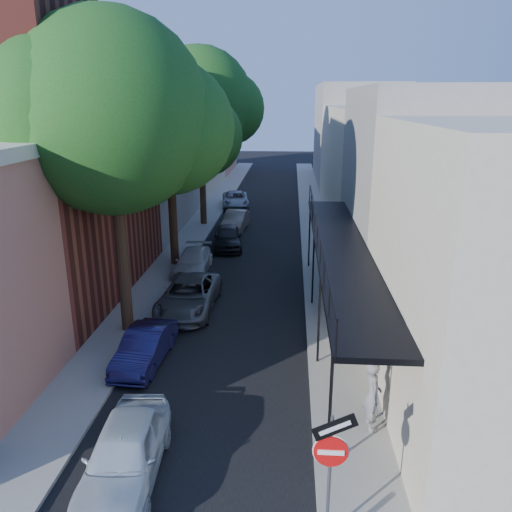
% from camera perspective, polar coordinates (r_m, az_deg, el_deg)
% --- Properties ---
extents(road_surface, '(6.00, 64.00, 0.01)m').
position_cam_1_polar(road_surface, '(38.00, 0.47, 4.57)').
color(road_surface, black).
rests_on(road_surface, ground).
extents(sidewalk_left, '(2.00, 64.00, 0.12)m').
position_cam_1_polar(sidewalk_left, '(38.43, -5.52, 4.72)').
color(sidewalk_left, gray).
rests_on(sidewalk_left, ground).
extents(sidewalk_right, '(2.00, 64.00, 0.12)m').
position_cam_1_polar(sidewalk_right, '(37.95, 6.52, 4.53)').
color(sidewalk_right, gray).
rests_on(sidewalk_right, ground).
extents(buildings_left, '(10.10, 59.10, 12.00)m').
position_cam_1_polar(buildings_left, '(37.73, -14.18, 11.56)').
color(buildings_left, tan).
rests_on(buildings_left, ground).
extents(buildings_right, '(9.80, 55.00, 10.00)m').
position_cam_1_polar(buildings_right, '(37.29, 14.61, 10.66)').
color(buildings_right, '#BBAE9A').
rests_on(buildings_right, ground).
extents(sign_post, '(0.89, 0.17, 2.99)m').
position_cam_1_polar(sign_post, '(10.27, 8.57, -21.69)').
color(sign_post, '#595B60').
rests_on(sign_post, ground).
extents(oak_near, '(7.48, 6.80, 11.42)m').
position_cam_1_polar(oak_near, '(18.14, -14.67, 15.00)').
color(oak_near, black).
rests_on(oak_near, ground).
extents(oak_mid, '(6.60, 6.00, 10.20)m').
position_cam_1_polar(oak_mid, '(25.87, -9.01, 14.09)').
color(oak_mid, black).
rests_on(oak_mid, ground).
extents(oak_far, '(7.70, 7.00, 11.90)m').
position_cam_1_polar(oak_far, '(34.70, -5.59, 17.01)').
color(oak_far, black).
rests_on(oak_far, ground).
extents(parked_car_a, '(1.87, 4.15, 1.38)m').
position_cam_1_polar(parked_car_a, '(12.73, -14.74, -20.94)').
color(parked_car_a, silver).
rests_on(parked_car_a, ground).
extents(parked_car_b, '(1.48, 3.67, 1.18)m').
position_cam_1_polar(parked_car_b, '(17.30, -12.60, -10.14)').
color(parked_car_b, '#171543').
rests_on(parked_car_b, ground).
extents(parked_car_c, '(2.28, 4.80, 1.32)m').
position_cam_1_polar(parked_car_c, '(21.08, -7.67, -4.49)').
color(parked_car_c, '#525559').
rests_on(parked_car_c, ground).
extents(parked_car_d, '(1.71, 4.06, 1.17)m').
position_cam_1_polar(parked_car_d, '(25.57, -7.21, -0.67)').
color(parked_car_d, silver).
rests_on(parked_car_d, ground).
extents(parked_car_e, '(2.12, 4.18, 1.36)m').
position_cam_1_polar(parked_car_e, '(29.68, -3.27, 2.19)').
color(parked_car_e, black).
rests_on(parked_car_e, ground).
extents(parked_car_f, '(1.63, 3.99, 1.29)m').
position_cam_1_polar(parked_car_f, '(33.79, -2.37, 4.03)').
color(parked_car_f, slate).
rests_on(parked_car_f, ground).
extents(parked_car_g, '(2.68, 4.81, 1.27)m').
position_cam_1_polar(parked_car_g, '(41.18, -2.37, 6.46)').
color(parked_car_g, gray).
rests_on(parked_car_g, ground).
extents(pedestrian, '(0.55, 0.77, 1.96)m').
position_cam_1_polar(pedestrian, '(13.88, 13.17, -15.19)').
color(pedestrian, slate).
rests_on(pedestrian, sidewalk_right).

